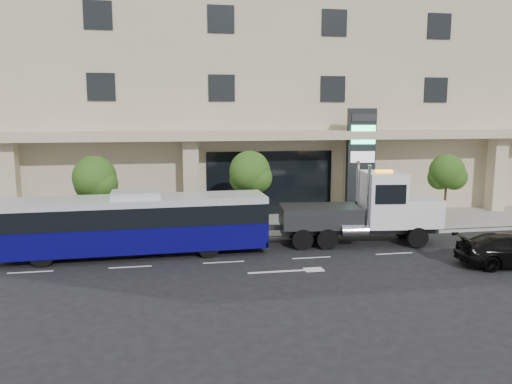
# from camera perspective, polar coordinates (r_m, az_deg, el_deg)

# --- Properties ---
(ground) EXTENTS (120.00, 120.00, 0.00)m
(ground) POSITION_cam_1_polar(r_m,az_deg,el_deg) (24.30, 5.37, -6.52)
(ground) COLOR black
(ground) RESTS_ON ground
(sidewalk) EXTENTS (120.00, 6.00, 0.15)m
(sidewalk) POSITION_cam_1_polar(r_m,az_deg,el_deg) (28.99, 2.76, -3.81)
(sidewalk) COLOR gray
(sidewalk) RESTS_ON ground
(curb) EXTENTS (120.00, 0.30, 0.15)m
(curb) POSITION_cam_1_polar(r_m,az_deg,el_deg) (26.15, 4.22, -5.22)
(curb) COLOR gray
(curb) RESTS_ON ground
(convention_center) EXTENTS (60.00, 17.60, 20.00)m
(convention_center) POSITION_cam_1_polar(r_m,az_deg,el_deg) (38.68, -0.63, 14.12)
(convention_center) COLOR tan
(convention_center) RESTS_ON ground
(tree_left) EXTENTS (2.27, 2.20, 4.22)m
(tree_left) POSITION_cam_1_polar(r_m,az_deg,el_deg) (26.64, -17.90, 1.28)
(tree_left) COLOR #422B19
(tree_left) RESTS_ON sidewalk
(tree_mid) EXTENTS (2.28, 2.20, 4.38)m
(tree_mid) POSITION_cam_1_polar(r_m,az_deg,el_deg) (26.71, -0.66, 2.05)
(tree_mid) COLOR #422B19
(tree_mid) RESTS_ON sidewalk
(tree_right) EXTENTS (2.10, 2.00, 4.04)m
(tree_right) POSITION_cam_1_polar(r_m,az_deg,el_deg) (30.75, 21.01, 1.94)
(tree_right) COLOR #422B19
(tree_right) RESTS_ON sidewalk
(city_bus) EXTENTS (11.91, 2.83, 3.00)m
(city_bus) POSITION_cam_1_polar(r_m,az_deg,el_deg) (23.45, -13.46, -3.45)
(city_bus) COLOR black
(city_bus) RESTS_ON ground
(tow_truck) EXTENTS (8.98, 3.01, 4.07)m
(tow_truck) POSITION_cam_1_polar(r_m,az_deg,el_deg) (25.48, 12.54, -2.10)
(tow_truck) COLOR #2D3033
(tow_truck) RESTS_ON ground
(signage_pylon) EXTENTS (1.72, 0.82, 6.64)m
(signage_pylon) POSITION_cam_1_polar(r_m,az_deg,el_deg) (30.83, 11.86, 3.26)
(signage_pylon) COLOR black
(signage_pylon) RESTS_ON sidewalk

